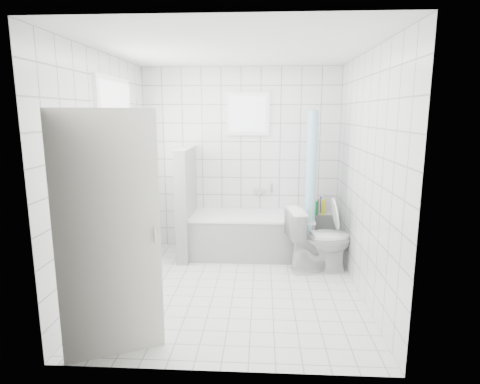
{
  "coord_description": "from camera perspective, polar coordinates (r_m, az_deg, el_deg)",
  "views": [
    {
      "loc": [
        0.31,
        -4.26,
        1.96
      ],
      "look_at": [
        0.05,
        0.35,
        1.05
      ],
      "focal_mm": 30.0,
      "sensor_mm": 36.0,
      "label": 1
    }
  ],
  "objects": [
    {
      "name": "ground",
      "position": [
        4.7,
        -0.87,
        -13.51
      ],
      "size": [
        3.0,
        3.0,
        0.0
      ],
      "primitive_type": "plane",
      "color": "white",
      "rests_on": "ground"
    },
    {
      "name": "ceiling",
      "position": [
        4.32,
        -0.98,
        19.68
      ],
      "size": [
        3.0,
        3.0,
        0.0
      ],
      "primitive_type": "plane",
      "rotation": [
        3.14,
        0.0,
        0.0
      ],
      "color": "white",
      "rests_on": "ground"
    },
    {
      "name": "wall_back",
      "position": [
        5.8,
        0.14,
        4.63
      ],
      "size": [
        2.8,
        0.02,
        2.6
      ],
      "primitive_type": "cube",
      "color": "white",
      "rests_on": "ground"
    },
    {
      "name": "wall_front",
      "position": [
        2.85,
        -3.08,
        -2.25
      ],
      "size": [
        2.8,
        0.02,
        2.6
      ],
      "primitive_type": "cube",
      "color": "white",
      "rests_on": "ground"
    },
    {
      "name": "wall_left",
      "position": [
        4.63,
        -18.47,
        2.39
      ],
      "size": [
        0.02,
        3.0,
        2.6
      ],
      "primitive_type": "cube",
      "color": "white",
      "rests_on": "ground"
    },
    {
      "name": "wall_right",
      "position": [
        4.45,
        17.4,
        2.1
      ],
      "size": [
        0.02,
        3.0,
        2.6
      ],
      "primitive_type": "cube",
      "color": "white",
      "rests_on": "ground"
    },
    {
      "name": "window_left",
      "position": [
        4.87,
        -16.91,
        6.43
      ],
      "size": [
        0.01,
        0.9,
        1.4
      ],
      "primitive_type": "cube",
      "color": "white",
      "rests_on": "wall_left"
    },
    {
      "name": "window_back",
      "position": [
        5.72,
        1.14,
        11.05
      ],
      "size": [
        0.5,
        0.01,
        0.5
      ],
      "primitive_type": "cube",
      "color": "white",
      "rests_on": "wall_back"
    },
    {
      "name": "window_sill",
      "position": [
        4.96,
        -15.94,
        -2.1
      ],
      "size": [
        0.18,
        1.02,
        0.08
      ],
      "primitive_type": "cube",
      "color": "white",
      "rests_on": "wall_left"
    },
    {
      "name": "door",
      "position": [
        3.32,
        -18.15,
        -6.25
      ],
      "size": [
        0.75,
        0.36,
        2.0
      ],
      "primitive_type": "cube",
      "rotation": [
        0.0,
        0.0,
        -1.15
      ],
      "color": "silver",
      "rests_on": "ground"
    },
    {
      "name": "bathtub",
      "position": [
        5.64,
        1.66,
        -6.07
      ],
      "size": [
        1.66,
        0.77,
        0.58
      ],
      "color": "white",
      "rests_on": "ground"
    },
    {
      "name": "partition_wall",
      "position": [
        5.57,
        -7.61,
        -1.5
      ],
      "size": [
        0.15,
        0.85,
        1.5
      ],
      "primitive_type": "cube",
      "color": "white",
      "rests_on": "ground"
    },
    {
      "name": "tiled_ledge",
      "position": [
        5.94,
        11.28,
        -5.53
      ],
      "size": [
        0.4,
        0.24,
        0.55
      ],
      "primitive_type": "cube",
      "color": "white",
      "rests_on": "ground"
    },
    {
      "name": "toilet",
      "position": [
        5.13,
        11.21,
        -6.64
      ],
      "size": [
        0.88,
        0.61,
        0.82
      ],
      "primitive_type": "imported",
      "rotation": [
        0.0,
        0.0,
        1.77
      ],
      "color": "white",
      "rests_on": "ground"
    },
    {
      "name": "curtain_rod",
      "position": [
        5.4,
        10.15,
        11.41
      ],
      "size": [
        0.02,
        0.8,
        0.02
      ],
      "primitive_type": "cylinder",
      "rotation": [
        1.57,
        0.0,
        0.0
      ],
      "color": "silver",
      "rests_on": "wall_back"
    },
    {
      "name": "shower_curtain",
      "position": [
        5.34,
        9.98,
        1.71
      ],
      "size": [
        0.14,
        0.48,
        1.78
      ],
      "primitive_type": null,
      "color": "#42ADC4",
      "rests_on": "curtain_rod"
    },
    {
      "name": "tub_faucet",
      "position": [
        5.82,
        2.76,
        0.16
      ],
      "size": [
        0.18,
        0.06,
        0.06
      ],
      "primitive_type": "cube",
      "color": "silver",
      "rests_on": "wall_back"
    },
    {
      "name": "sill_bottles",
      "position": [
        4.79,
        -16.47,
        -0.57
      ],
      "size": [
        0.16,
        0.65,
        0.3
      ],
      "color": "#F25E89",
      "rests_on": "window_sill"
    },
    {
      "name": "ledge_bottles",
      "position": [
        5.82,
        11.27,
        -2.0
      ],
      "size": [
        0.17,
        0.19,
        0.24
      ],
      "color": "#15832E",
      "rests_on": "tiled_ledge"
    }
  ]
}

